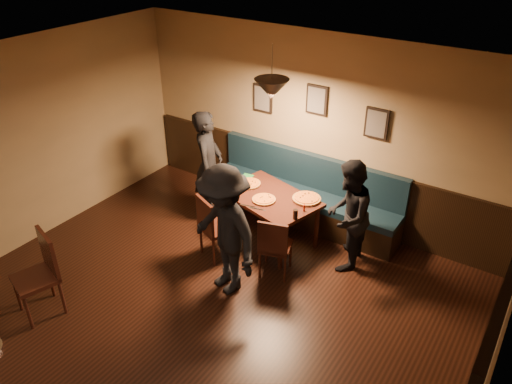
{
  "coord_description": "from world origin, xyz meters",
  "views": [
    {
      "loc": [
        2.96,
        -2.54,
        4.21
      ],
      "look_at": [
        -0.15,
        2.15,
        0.95
      ],
      "focal_mm": 34.82,
      "sensor_mm": 36.0,
      "label": 1
    }
  ],
  "objects_px": {
    "diner_left": "(209,166)",
    "diner_front": "(224,231)",
    "diner_right": "(348,216)",
    "tabasco_bottle": "(304,207)",
    "cafe_chair_far": "(35,277)",
    "chair_near_left": "(218,226)",
    "booth_bench": "(303,191)",
    "chair_near_right": "(276,245)",
    "dining_table": "(270,218)",
    "soda_glass": "(295,214)"
  },
  "relations": [
    {
      "from": "diner_left",
      "to": "cafe_chair_far",
      "type": "bearing_deg",
      "value": 148.53
    },
    {
      "from": "soda_glass",
      "to": "tabasco_bottle",
      "type": "bearing_deg",
      "value": 88.37
    },
    {
      "from": "chair_near_left",
      "to": "diner_left",
      "type": "bearing_deg",
      "value": 157.04
    },
    {
      "from": "soda_glass",
      "to": "cafe_chair_far",
      "type": "bearing_deg",
      "value": -129.47
    },
    {
      "from": "booth_bench",
      "to": "dining_table",
      "type": "bearing_deg",
      "value": -101.8
    },
    {
      "from": "chair_near_left",
      "to": "booth_bench",
      "type": "bearing_deg",
      "value": 92.43
    },
    {
      "from": "dining_table",
      "to": "chair_near_right",
      "type": "relative_size",
      "value": 1.52
    },
    {
      "from": "dining_table",
      "to": "diner_left",
      "type": "height_order",
      "value": "diner_left"
    },
    {
      "from": "diner_left",
      "to": "soda_glass",
      "type": "relative_size",
      "value": 12.89
    },
    {
      "from": "diner_front",
      "to": "tabasco_bottle",
      "type": "height_order",
      "value": "diner_front"
    },
    {
      "from": "diner_right",
      "to": "cafe_chair_far",
      "type": "bearing_deg",
      "value": -53.09
    },
    {
      "from": "chair_near_right",
      "to": "diner_right",
      "type": "relative_size",
      "value": 0.57
    },
    {
      "from": "booth_bench",
      "to": "diner_left",
      "type": "height_order",
      "value": "diner_left"
    },
    {
      "from": "diner_front",
      "to": "tabasco_bottle",
      "type": "relative_size",
      "value": 15.16
    },
    {
      "from": "chair_near_left",
      "to": "diner_left",
      "type": "height_order",
      "value": "diner_left"
    },
    {
      "from": "diner_right",
      "to": "tabasco_bottle",
      "type": "relative_size",
      "value": 13.56
    },
    {
      "from": "chair_near_right",
      "to": "diner_left",
      "type": "xyz_separation_m",
      "value": [
        -1.57,
        0.64,
        0.42
      ]
    },
    {
      "from": "booth_bench",
      "to": "chair_near_left",
      "type": "distance_m",
      "value": 1.5
    },
    {
      "from": "diner_left",
      "to": "cafe_chair_far",
      "type": "distance_m",
      "value": 2.84
    },
    {
      "from": "diner_front",
      "to": "booth_bench",
      "type": "bearing_deg",
      "value": 107.83
    },
    {
      "from": "booth_bench",
      "to": "diner_left",
      "type": "relative_size",
      "value": 1.75
    },
    {
      "from": "dining_table",
      "to": "diner_left",
      "type": "relative_size",
      "value": 0.78
    },
    {
      "from": "dining_table",
      "to": "cafe_chair_far",
      "type": "bearing_deg",
      "value": -102.76
    },
    {
      "from": "chair_near_left",
      "to": "soda_glass",
      "type": "distance_m",
      "value": 1.08
    },
    {
      "from": "chair_near_right",
      "to": "tabasco_bottle",
      "type": "bearing_deg",
      "value": 60.8
    },
    {
      "from": "diner_right",
      "to": "diner_front",
      "type": "xyz_separation_m",
      "value": [
        -1.03,
        -1.25,
        0.09
      ]
    },
    {
      "from": "booth_bench",
      "to": "soda_glass",
      "type": "bearing_deg",
      "value": -66.92
    },
    {
      "from": "chair_near_right",
      "to": "dining_table",
      "type": "bearing_deg",
      "value": 110.72
    },
    {
      "from": "diner_left",
      "to": "diner_front",
      "type": "height_order",
      "value": "diner_left"
    },
    {
      "from": "diner_right",
      "to": "diner_left",
      "type": "bearing_deg",
      "value": -99.99
    },
    {
      "from": "chair_near_right",
      "to": "diner_right",
      "type": "xyz_separation_m",
      "value": [
        0.67,
        0.66,
        0.33
      ]
    },
    {
      "from": "booth_bench",
      "to": "diner_left",
      "type": "xyz_separation_m",
      "value": [
        -1.25,
        -0.66,
        0.36
      ]
    },
    {
      "from": "diner_left",
      "to": "tabasco_bottle",
      "type": "height_order",
      "value": "diner_left"
    },
    {
      "from": "dining_table",
      "to": "cafe_chair_far",
      "type": "height_order",
      "value": "cafe_chair_far"
    },
    {
      "from": "diner_left",
      "to": "soda_glass",
      "type": "height_order",
      "value": "diner_left"
    },
    {
      "from": "booth_bench",
      "to": "chair_near_left",
      "type": "bearing_deg",
      "value": -110.35
    },
    {
      "from": "booth_bench",
      "to": "dining_table",
      "type": "distance_m",
      "value": 0.73
    },
    {
      "from": "diner_front",
      "to": "soda_glass",
      "type": "height_order",
      "value": "diner_front"
    },
    {
      "from": "dining_table",
      "to": "tabasco_bottle",
      "type": "relative_size",
      "value": 11.81
    },
    {
      "from": "tabasco_bottle",
      "to": "cafe_chair_far",
      "type": "relative_size",
      "value": 0.11
    },
    {
      "from": "diner_right",
      "to": "diner_front",
      "type": "height_order",
      "value": "diner_front"
    },
    {
      "from": "chair_near_left",
      "to": "diner_right",
      "type": "height_order",
      "value": "diner_right"
    },
    {
      "from": "chair_near_left",
      "to": "cafe_chair_far",
      "type": "bearing_deg",
      "value": -94.91
    },
    {
      "from": "chair_near_right",
      "to": "diner_left",
      "type": "relative_size",
      "value": 0.51
    },
    {
      "from": "diner_right",
      "to": "soda_glass",
      "type": "height_order",
      "value": "diner_right"
    },
    {
      "from": "cafe_chair_far",
      "to": "diner_front",
      "type": "bearing_deg",
      "value": -117.65
    },
    {
      "from": "tabasco_bottle",
      "to": "cafe_chair_far",
      "type": "height_order",
      "value": "cafe_chair_far"
    },
    {
      "from": "diner_right",
      "to": "cafe_chair_far",
      "type": "height_order",
      "value": "diner_right"
    },
    {
      "from": "booth_bench",
      "to": "diner_front",
      "type": "distance_m",
      "value": 1.93
    },
    {
      "from": "booth_bench",
      "to": "diner_right",
      "type": "xyz_separation_m",
      "value": [
        0.99,
        -0.64,
        0.26
      ]
    }
  ]
}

